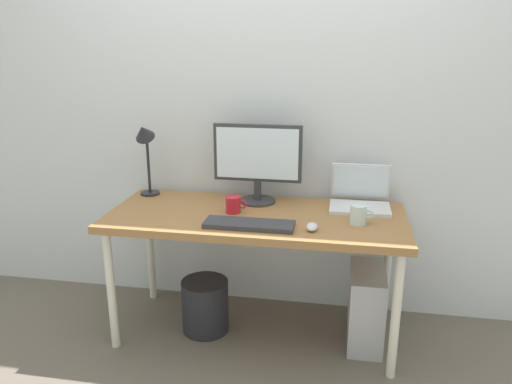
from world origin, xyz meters
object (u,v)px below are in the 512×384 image
Objects in this scene: computer_tower at (366,307)px; keyboard at (250,224)px; glass_cup at (359,215)px; laptop at (360,197)px; wastebasket at (205,306)px; desk_lamp at (145,143)px; coffee_mug at (233,205)px; monitor at (258,159)px; desk at (256,224)px; mouse at (312,227)px.

keyboard is at bearing -161.53° from computer_tower.
glass_cup is 0.55m from computer_tower.
wastebasket is at bearing -163.39° from laptop.
desk_lamp is 3.92× the size of coffee_mug.
monitor is 0.46m from keyboard.
desk is at bearing 173.90° from glass_cup.
desk is 5.18× the size of wastebasket.
coffee_mug is (0.56, -0.20, -0.27)m from desk_lamp.
keyboard is (0.68, -0.39, -0.30)m from desk_lamp.
desk is 0.16m from coffee_mug.
glass_cup is at bearing -138.84° from computer_tower.
coffee_mug is at bearing -161.72° from laptop.
laptop is at bearing 59.78° from mouse.
monitor reaches higher than mouse.
coffee_mug is 0.27× the size of computer_tower.
desk_lamp is (-0.68, 0.20, 0.37)m from desk.
desk_lamp is 3.86× the size of glass_cup.
mouse is 0.78× the size of glass_cup.
desk_lamp reaches higher than desk.
coffee_mug reaches higher than computer_tower.
keyboard is at bearing -165.50° from glass_cup.
monitor is at bearing -0.05° from desk_lamp.
laptop is (0.56, 0.02, -0.19)m from monitor.
desk is 0.37m from monitor.
coffee_mug is at bearing 9.61° from wastebasket.
coffee_mug is 0.98× the size of glass_cup.
coffee_mug is at bearing 175.20° from glass_cup.
desk_lamp is 1.52m from computer_tower.
keyboard reaches higher than computer_tower.
coffee_mug is 0.38× the size of wastebasket.
mouse reaches higher than desk.
monitor is at bearing 131.07° from mouse.
desk is 0.20m from keyboard.
wastebasket is (-0.59, 0.15, -0.57)m from mouse.
wastebasket is at bearing -174.07° from desk.
monitor is (-0.03, 0.20, 0.31)m from desk.
mouse is 0.62m from computer_tower.
desk is at bearing 91.42° from keyboard.
keyboard is 0.30m from mouse.
keyboard is at bearing -29.08° from wastebasket.
monitor reaches higher than coffee_mug.
wastebasket is (-0.29, 0.16, -0.57)m from keyboard.
desk_lamp reaches higher than mouse.
desk is at bearing -16.36° from desk_lamp.
desk_lamp is at bearing -179.21° from laptop.
desk_lamp is at bearing 163.64° from desk.
keyboard is at bearing -142.66° from laptop.
mouse reaches higher than keyboard.
desk_lamp is 1.48× the size of wastebasket.
monitor is 0.65m from desk_lamp.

